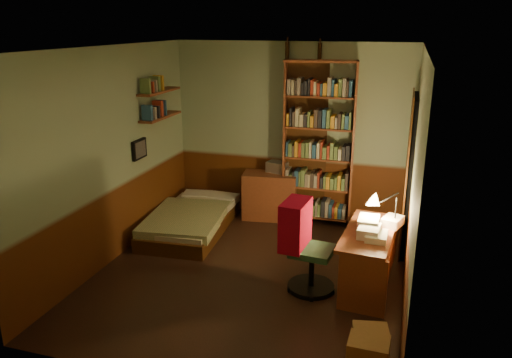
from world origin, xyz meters
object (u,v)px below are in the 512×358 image
(bed, at_px, (191,213))
(cardboard_box_a, at_px, (368,353))
(dresser, at_px, (270,196))
(bookshelf, at_px, (318,144))
(office_chair, at_px, (312,247))
(mini_stereo, at_px, (278,167))
(desk, at_px, (367,258))
(desk_lamp, at_px, (397,199))
(cardboard_box_b, at_px, (370,339))

(bed, bearing_deg, cardboard_box_a, -44.23)
(dresser, distance_m, bookshelf, 1.08)
(office_chair, relative_size, cardboard_box_a, 2.97)
(dresser, height_order, mini_stereo, mini_stereo)
(desk, distance_m, office_chair, 0.66)
(bookshelf, bearing_deg, office_chair, -88.21)
(dresser, distance_m, desk, 2.29)
(desk_lamp, xyz_separation_m, cardboard_box_b, (-0.11, -1.39, -0.88))
(desk_lamp, relative_size, cardboard_box_b, 2.09)
(bookshelf, bearing_deg, desk_lamp, -60.24)
(mini_stereo, height_order, bookshelf, bookshelf)
(cardboard_box_a, bearing_deg, desk_lamp, 85.94)
(bookshelf, distance_m, cardboard_box_a, 3.48)
(bed, distance_m, bookshelf, 2.07)
(mini_stereo, height_order, desk_lamp, desk_lamp)
(office_chair, bearing_deg, desk_lamp, 35.45)
(bookshelf, distance_m, office_chair, 2.14)
(mini_stereo, height_order, office_chair, office_chair)
(bookshelf, distance_m, desk, 2.13)
(bed, relative_size, cardboard_box_b, 5.60)
(dresser, relative_size, mini_stereo, 2.70)
(desk, height_order, cardboard_box_a, desk)
(mini_stereo, xyz_separation_m, office_chair, (0.92, -2.05, -0.27))
(office_chair, height_order, cardboard_box_b, office_chair)
(dresser, xyz_separation_m, desk, (1.59, -1.65, -0.02))
(dresser, relative_size, office_chair, 0.77)
(bookshelf, relative_size, cardboard_box_a, 6.85)
(bookshelf, distance_m, cardboard_box_b, 3.28)
(bed, bearing_deg, bookshelf, 24.43)
(desk, xyz_separation_m, desk_lamp, (0.26, 0.21, 0.66))
(dresser, distance_m, desk_lamp, 2.43)
(bed, xyz_separation_m, cardboard_box_b, (2.68, -2.04, -0.15))
(desk, distance_m, cardboard_box_a, 1.44)
(office_chair, bearing_deg, cardboard_box_b, -46.21)
(desk_lamp, bearing_deg, cardboard_box_a, -75.58)
(bed, xyz_separation_m, desk, (2.53, -0.86, 0.07))
(mini_stereo, distance_m, cardboard_box_a, 3.65)
(desk_lamp, bearing_deg, dresser, 160.37)
(office_chair, xyz_separation_m, cardboard_box_b, (0.72, -0.92, -0.40))
(desk_lamp, distance_m, cardboard_box_b, 1.65)
(desk_lamp, relative_size, office_chair, 0.64)
(dresser, bearing_deg, office_chair, -69.90)
(bookshelf, bearing_deg, dresser, 179.78)
(office_chair, bearing_deg, bed, 155.63)
(desk, bearing_deg, bed, 165.91)
(bed, height_order, office_chair, office_chair)
(bookshelf, bearing_deg, cardboard_box_a, -79.04)
(bed, relative_size, mini_stereo, 5.98)
(bookshelf, bearing_deg, bed, -158.97)
(dresser, height_order, cardboard_box_a, dresser)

